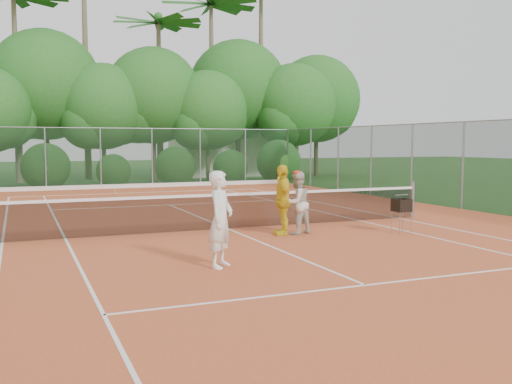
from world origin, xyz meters
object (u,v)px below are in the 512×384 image
(player_white, at_px, (221,219))
(ball_hopper, at_px, (402,206))
(player_center_grp, at_px, (297,203))
(player_yellow, at_px, (282,200))

(player_white, xyz_separation_m, ball_hopper, (5.53, 2.00, -0.20))
(player_center_grp, distance_m, player_yellow, 0.39)
(ball_hopper, bearing_deg, player_center_grp, 164.70)
(player_center_grp, bearing_deg, ball_hopper, -18.74)
(player_center_grp, bearing_deg, player_white, -136.51)
(player_center_grp, height_order, player_yellow, player_yellow)
(player_white, height_order, player_yellow, player_white)
(player_center_grp, bearing_deg, player_yellow, 172.60)
(player_white, height_order, ball_hopper, player_white)
(player_white, relative_size, player_center_grp, 1.11)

